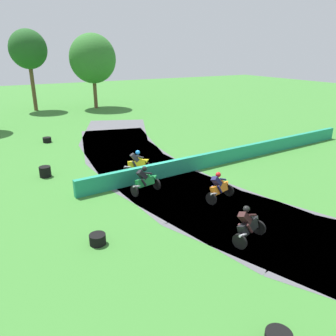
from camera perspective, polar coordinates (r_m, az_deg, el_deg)
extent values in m
plane|color=#38752D|center=(18.83, -1.71, -1.80)|extent=(120.00, 120.00, 0.00)
cube|color=#515156|center=(30.51, -9.00, 6.44)|extent=(8.54, 10.63, 0.01)
cube|color=#515156|center=(26.43, -8.60, 4.39)|extent=(7.46, 10.30, 0.01)
cube|color=#515156|center=(22.48, -6.45, 1.73)|extent=(6.22, 9.73, 0.01)
cube|color=#515156|center=(18.86, -1.59, -1.76)|extent=(5.92, 9.58, 0.01)
cube|color=#515156|center=(15.90, 7.33, -6.20)|extent=(7.20, 10.19, 0.01)
cube|color=#515156|center=(14.12, 21.30, -11.07)|extent=(8.32, 10.58, 0.01)
cube|color=#1E8466|center=(22.12, 11.46, 2.36)|extent=(21.38, 1.56, 0.90)
cylinder|color=black|center=(19.77, -3.48, 0.16)|extent=(0.13, 0.70, 0.70)
cylinder|color=black|center=(19.32, -7.32, -0.45)|extent=(0.13, 0.70, 0.70)
cube|color=yellow|center=(19.48, -5.46, 0.72)|extent=(1.02, 0.41, 0.44)
ellipsoid|color=yellow|center=(19.50, -5.04, 1.55)|extent=(0.46, 0.34, 0.29)
cone|color=yellow|center=(19.69, -3.64, 1.35)|extent=(0.41, 0.38, 0.45)
cylinder|color=#B2B2B7|center=(19.19, -6.99, 0.18)|extent=(0.41, 0.14, 0.17)
cube|color=#28282D|center=(19.40, -5.79, 1.79)|extent=(0.51, 0.40, 0.61)
sphere|color=#1E7FE0|center=(19.43, -5.26, 2.70)|extent=(0.26, 0.26, 0.26)
cylinder|color=#28282D|center=(19.65, -5.21, 2.03)|extent=(0.43, 0.15, 0.24)
cylinder|color=#28282D|center=(19.32, -4.84, 1.93)|extent=(0.43, 0.15, 0.24)
cylinder|color=#28282D|center=(19.59, -6.14, 0.76)|extent=(0.27, 0.18, 0.42)
cylinder|color=#28282D|center=(19.25, -5.78, 0.63)|extent=(0.27, 0.18, 0.42)
cylinder|color=black|center=(17.28, -1.95, -2.83)|extent=(0.22, 0.75, 0.75)
cylinder|color=black|center=(16.53, -5.80, -4.01)|extent=(0.22, 0.75, 0.75)
cube|color=#198438|center=(16.85, -4.03, -2.42)|extent=(1.05, 0.56, 0.46)
ellipsoid|color=#198438|center=(16.91, -3.71, -1.42)|extent=(0.49, 0.41, 0.31)
cone|color=#198438|center=(17.20, -2.27, -1.49)|extent=(0.45, 0.45, 0.48)
cylinder|color=#B2B2B7|center=(16.44, -5.44, -3.19)|extent=(0.42, 0.16, 0.18)
cube|color=black|center=(16.76, -4.51, -1.21)|extent=(0.55, 0.43, 0.63)
sphere|color=black|center=(16.84, -4.09, -0.11)|extent=(0.26, 0.26, 0.26)
cylinder|color=black|center=(17.05, -4.09, -0.92)|extent=(0.44, 0.14, 0.24)
cylinder|color=black|center=(16.75, -3.41, -0.90)|extent=(0.44, 0.14, 0.24)
cylinder|color=black|center=(16.90, -4.88, -2.49)|extent=(0.30, 0.21, 0.42)
cylinder|color=black|center=(16.60, -4.20, -2.50)|extent=(0.30, 0.21, 0.42)
cylinder|color=black|center=(16.81, 10.41, -3.83)|extent=(0.29, 0.74, 0.75)
cylinder|color=black|center=(15.76, 7.48, -5.31)|extent=(0.29, 0.74, 0.75)
cube|color=orange|center=(16.21, 8.80, -3.53)|extent=(1.07, 0.64, 0.46)
ellipsoid|color=orange|center=(16.29, 9.01, -2.48)|extent=(0.52, 0.44, 0.31)
cone|color=orange|center=(16.70, 10.12, -2.47)|extent=(0.48, 0.45, 0.48)
cylinder|color=#B2B2B7|center=(15.70, 7.89, -4.44)|extent=(0.42, 0.20, 0.18)
cube|color=#1E1E4C|center=(16.07, 8.39, -2.31)|extent=(0.58, 0.41, 0.63)
sphere|color=red|center=(16.18, 8.67, -1.14)|extent=(0.26, 0.26, 0.26)
cylinder|color=#1E1E4C|center=(16.39, 8.47, -1.97)|extent=(0.44, 0.18, 0.24)
cylinder|color=#1E1E4C|center=(16.16, 9.46, -1.94)|extent=(0.44, 0.18, 0.24)
cylinder|color=#1E1E4C|center=(16.18, 7.91, -3.65)|extent=(0.31, 0.20, 0.42)
cylinder|color=#1E1E4C|center=(15.96, 8.91, -3.65)|extent=(0.31, 0.20, 0.42)
cylinder|color=black|center=(13.75, 15.39, -9.89)|extent=(0.31, 0.75, 0.76)
cylinder|color=black|center=(12.68, 12.27, -12.32)|extent=(0.31, 0.75, 0.76)
cube|color=black|center=(13.11, 13.64, -9.86)|extent=(1.07, 0.67, 0.47)
ellipsoid|color=black|center=(13.16, 13.81, -8.51)|extent=(0.52, 0.46, 0.32)
cone|color=black|center=(13.60, 15.00, -8.29)|extent=(0.48, 0.46, 0.48)
cylinder|color=#B2B2B7|center=(12.61, 12.77, -11.25)|extent=(0.41, 0.21, 0.18)
cube|color=#331919|center=(12.92, 13.12, -8.43)|extent=(0.58, 0.41, 0.63)
sphere|color=black|center=(13.01, 13.37, -6.92)|extent=(0.26, 0.26, 0.26)
cylinder|color=#331919|center=(13.23, 13.07, -7.88)|extent=(0.44, 0.19, 0.25)
cylinder|color=#331919|center=(13.04, 14.40, -7.87)|extent=(0.44, 0.19, 0.25)
cylinder|color=#331919|center=(13.06, 12.54, -10.07)|extent=(0.32, 0.20, 0.42)
cylinder|color=#331919|center=(12.86, 13.89, -10.09)|extent=(0.32, 0.20, 0.42)
cylinder|color=black|center=(27.86, -20.13, 4.39)|extent=(0.64, 0.64, 0.20)
cylinder|color=black|center=(27.81, -20.18, 4.79)|extent=(0.64, 0.64, 0.20)
cylinder|color=black|center=(20.34, -20.38, -1.12)|extent=(0.65, 0.65, 0.20)
cylinder|color=black|center=(20.27, -20.45, -0.59)|extent=(0.65, 0.65, 0.20)
cylinder|color=black|center=(20.20, -20.51, -0.06)|extent=(0.65, 0.65, 0.20)
cylinder|color=black|center=(13.03, -12.02, -12.30)|extent=(0.62, 0.62, 0.20)
cylinder|color=black|center=(12.93, -12.09, -11.55)|extent=(0.62, 0.62, 0.20)
cylinder|color=brown|center=(42.79, -12.45, 12.45)|extent=(0.44, 0.44, 3.56)
ellipsoid|color=#2D6B28|center=(42.50, -12.88, 17.94)|extent=(5.49, 5.49, 5.76)
cylinder|color=brown|center=(43.06, -22.23, 12.60)|extent=(0.44, 0.44, 5.18)
ellipsoid|color=#1E511E|center=(42.84, -23.02, 18.37)|extent=(4.18, 4.18, 4.38)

